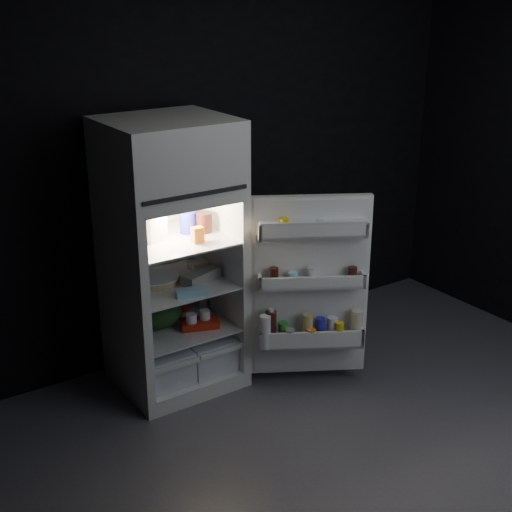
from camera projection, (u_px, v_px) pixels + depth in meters
floor at (375, 443)px, 4.19m from camera, size 4.00×3.40×0.00m
wall_back at (221, 162)px, 5.03m from camera, size 4.00×0.00×2.70m
wall_left at (0, 319)px, 2.66m from camera, size 0.00×3.40×2.70m
refrigerator at (170, 247)px, 4.55m from camera, size 0.76×0.71×1.78m
fridge_door at (310, 291)px, 4.58m from camera, size 0.72×0.52×1.22m
milk_jug at (151, 222)px, 4.42m from camera, size 0.17×0.17×0.24m
mayo_jar at (188, 222)px, 4.57m from camera, size 0.12×0.12×0.14m
jam_jar at (203, 222)px, 4.59m from camera, size 0.14×0.14×0.13m
amber_bottle at (128, 225)px, 4.39m from camera, size 0.10×0.10×0.22m
small_carton at (198, 235)px, 4.40m from camera, size 0.07×0.05×0.10m
egg_carton at (201, 276)px, 4.60m from camera, size 0.30×0.19×0.07m
pie at (155, 280)px, 4.58m from camera, size 0.35×0.35×0.04m
flat_package at (192, 292)px, 4.39m from camera, size 0.21×0.15×0.04m
wrapped_pkg at (198, 265)px, 4.81m from camera, size 0.11×0.10×0.05m
produce_bag at (158, 313)px, 4.63m from camera, size 0.40×0.37×0.20m
yogurt_tray at (200, 324)px, 4.65m from camera, size 0.27×0.21×0.05m
small_can_red at (184, 305)px, 4.88m from camera, size 0.07×0.07×0.09m
small_can_silver at (203, 302)px, 4.93m from camera, size 0.08×0.08×0.09m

